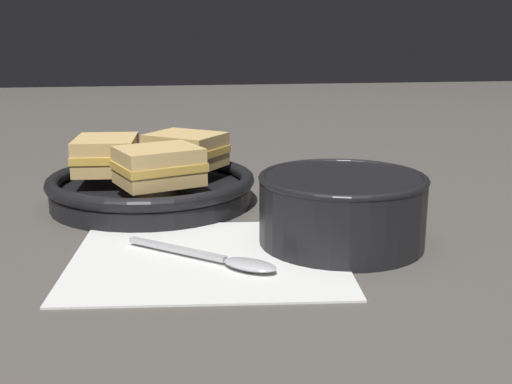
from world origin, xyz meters
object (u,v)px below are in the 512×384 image
at_px(spoon, 229,260).
at_px(skillet, 151,188).
at_px(sandwich_far_left, 106,155).
at_px(sandwich_near_left, 159,166).
at_px(soup_bowl, 342,205).
at_px(sandwich_near_right, 186,150).

height_order(spoon, skillet, skillet).
height_order(skillet, sandwich_far_left, sandwich_far_left).
bearing_deg(sandwich_near_left, sandwich_far_left, 129.56).
distance_m(soup_bowl, spoon, 0.15).
bearing_deg(spoon, soup_bowl, 62.33).
xyz_separation_m(skillet, sandwich_near_left, (0.01, -0.06, 0.04)).
xyz_separation_m(sandwich_near_left, sandwich_far_left, (-0.07, 0.08, 0.00)).
xyz_separation_m(sandwich_near_left, sandwich_near_right, (0.04, 0.10, 0.00)).
height_order(soup_bowl, sandwich_far_left, sandwich_far_left).
xyz_separation_m(spoon, sandwich_near_right, (-0.03, 0.29, 0.06)).
bearing_deg(sandwich_far_left, sandwich_near_left, -50.44).
xyz_separation_m(soup_bowl, sandwich_near_right, (-0.16, 0.24, 0.02)).
bearing_deg(sandwich_near_right, spoon, -84.76).
xyz_separation_m(spoon, skillet, (-0.08, 0.25, 0.01)).
bearing_deg(sandwich_far_left, skillet, -18.94).
distance_m(soup_bowl, sandwich_far_left, 0.34).
bearing_deg(soup_bowl, sandwich_far_left, 140.23).
bearing_deg(sandwich_near_left, spoon, -71.23).
relative_size(spoon, sandwich_near_left, 1.23).
distance_m(spoon, sandwich_far_left, 0.31).
bearing_deg(soup_bowl, sandwich_near_right, 123.42).
distance_m(sandwich_near_right, sandwich_far_left, 0.11).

